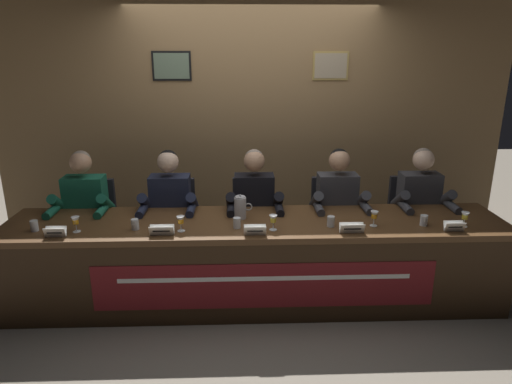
# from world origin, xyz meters

# --- Properties ---
(ground_plane) EXTENTS (12.00, 12.00, 0.00)m
(ground_plane) POSITION_xyz_m (0.00, 0.00, 0.00)
(ground_plane) COLOR gray
(wall_back_panelled) EXTENTS (5.33, 0.14, 2.60)m
(wall_back_panelled) POSITION_xyz_m (-0.00, 1.28, 1.30)
(wall_back_panelled) COLOR #937047
(wall_back_panelled) RESTS_ON ground_plane
(conference_table) EXTENTS (4.13, 0.78, 0.73)m
(conference_table) POSITION_xyz_m (0.00, -0.12, 0.51)
(conference_table) COLOR brown
(conference_table) RESTS_ON ground_plane
(chair_far_left) EXTENTS (0.44, 0.44, 0.91)m
(chair_far_left) POSITION_xyz_m (-1.53, 0.57, 0.44)
(chair_far_left) COLOR black
(chair_far_left) RESTS_ON ground_plane
(panelist_far_left) EXTENTS (0.51, 0.48, 1.24)m
(panelist_far_left) POSITION_xyz_m (-1.53, 0.37, 0.72)
(panelist_far_left) COLOR black
(panelist_far_left) RESTS_ON ground_plane
(nameplate_far_left) EXTENTS (0.16, 0.06, 0.08)m
(nameplate_far_left) POSITION_xyz_m (-1.53, -0.28, 0.77)
(nameplate_far_left) COLOR white
(nameplate_far_left) RESTS_ON conference_table
(juice_glass_far_left) EXTENTS (0.06, 0.06, 0.12)m
(juice_glass_far_left) POSITION_xyz_m (-1.40, -0.19, 0.82)
(juice_glass_far_left) COLOR white
(juice_glass_far_left) RESTS_ON conference_table
(water_cup_far_left) EXTENTS (0.06, 0.06, 0.08)m
(water_cup_far_left) POSITION_xyz_m (-1.74, -0.15, 0.77)
(water_cup_far_left) COLOR silver
(water_cup_far_left) RESTS_ON conference_table
(chair_left) EXTENTS (0.44, 0.44, 0.91)m
(chair_left) POSITION_xyz_m (-0.77, 0.57, 0.44)
(chair_left) COLOR black
(chair_left) RESTS_ON ground_plane
(panelist_left) EXTENTS (0.51, 0.48, 1.24)m
(panelist_left) POSITION_xyz_m (-0.77, 0.37, 0.72)
(panelist_left) COLOR black
(panelist_left) RESTS_ON ground_plane
(nameplate_left) EXTENTS (0.19, 0.06, 0.08)m
(nameplate_left) POSITION_xyz_m (-0.73, -0.28, 0.77)
(nameplate_left) COLOR white
(nameplate_left) RESTS_ON conference_table
(juice_glass_left) EXTENTS (0.06, 0.06, 0.12)m
(juice_glass_left) POSITION_xyz_m (-0.59, -0.20, 0.82)
(juice_glass_left) COLOR white
(juice_glass_left) RESTS_ON conference_table
(water_cup_left) EXTENTS (0.06, 0.06, 0.08)m
(water_cup_left) POSITION_xyz_m (-0.96, -0.15, 0.77)
(water_cup_left) COLOR silver
(water_cup_left) RESTS_ON conference_table
(chair_center) EXTENTS (0.44, 0.44, 0.91)m
(chair_center) POSITION_xyz_m (0.00, 0.57, 0.44)
(chair_center) COLOR black
(chair_center) RESTS_ON ground_plane
(panelist_center) EXTENTS (0.51, 0.48, 1.24)m
(panelist_center) POSITION_xyz_m (0.00, 0.37, 0.72)
(panelist_center) COLOR black
(panelist_center) RESTS_ON ground_plane
(nameplate_center) EXTENTS (0.17, 0.06, 0.08)m
(nameplate_center) POSITION_xyz_m (-0.02, -0.30, 0.77)
(nameplate_center) COLOR white
(nameplate_center) RESTS_ON conference_table
(juice_glass_center) EXTENTS (0.06, 0.06, 0.12)m
(juice_glass_center) POSITION_xyz_m (0.13, -0.20, 0.82)
(juice_glass_center) COLOR white
(juice_glass_center) RESTS_ON conference_table
(water_cup_center) EXTENTS (0.06, 0.06, 0.08)m
(water_cup_center) POSITION_xyz_m (-0.16, -0.15, 0.77)
(water_cup_center) COLOR silver
(water_cup_center) RESTS_ON conference_table
(chair_right) EXTENTS (0.44, 0.44, 0.91)m
(chair_right) POSITION_xyz_m (0.77, 0.57, 0.44)
(chair_right) COLOR black
(chair_right) RESTS_ON ground_plane
(panelist_right) EXTENTS (0.51, 0.48, 1.24)m
(panelist_right) POSITION_xyz_m (0.77, 0.37, 0.72)
(panelist_right) COLOR black
(panelist_right) RESTS_ON ground_plane
(nameplate_right) EXTENTS (0.19, 0.06, 0.08)m
(nameplate_right) POSITION_xyz_m (0.73, -0.29, 0.77)
(nameplate_right) COLOR white
(nameplate_right) RESTS_ON conference_table
(juice_glass_right) EXTENTS (0.06, 0.06, 0.12)m
(juice_glass_right) POSITION_xyz_m (0.94, -0.15, 0.82)
(juice_glass_right) COLOR white
(juice_glass_right) RESTS_ON conference_table
(water_cup_right) EXTENTS (0.06, 0.06, 0.08)m
(water_cup_right) POSITION_xyz_m (0.59, -0.15, 0.77)
(water_cup_right) COLOR silver
(water_cup_right) RESTS_ON conference_table
(chair_far_right) EXTENTS (0.44, 0.44, 0.91)m
(chair_far_right) POSITION_xyz_m (1.53, 0.57, 0.44)
(chair_far_right) COLOR black
(chair_far_right) RESTS_ON ground_plane
(panelist_far_right) EXTENTS (0.51, 0.48, 1.24)m
(panelist_far_right) POSITION_xyz_m (1.53, 0.37, 0.72)
(panelist_far_right) COLOR black
(panelist_far_right) RESTS_ON ground_plane
(nameplate_far_right) EXTENTS (0.15, 0.06, 0.08)m
(nameplate_far_right) POSITION_xyz_m (1.54, -0.28, 0.77)
(nameplate_far_right) COLOR white
(nameplate_far_right) RESTS_ON conference_table
(juice_glass_far_right) EXTENTS (0.06, 0.06, 0.12)m
(juice_glass_far_right) POSITION_xyz_m (1.66, -0.19, 0.82)
(juice_glass_far_right) COLOR white
(juice_glass_far_right) RESTS_ON conference_table
(water_cup_far_right) EXTENTS (0.06, 0.06, 0.08)m
(water_cup_far_right) POSITION_xyz_m (1.35, -0.15, 0.77)
(water_cup_far_right) COLOR silver
(water_cup_far_right) RESTS_ON conference_table
(water_pitcher_central) EXTENTS (0.15, 0.10, 0.21)m
(water_pitcher_central) POSITION_xyz_m (-0.13, 0.07, 0.83)
(water_pitcher_central) COLOR silver
(water_pitcher_central) RESTS_ON conference_table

